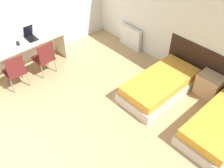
# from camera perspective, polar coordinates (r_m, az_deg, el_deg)

# --- Properties ---
(wall_back) EXTENTS (6.17, 0.05, 2.70)m
(wall_back) POSITION_cam_1_polar(r_m,az_deg,el_deg) (5.88, 15.00, 14.78)
(wall_back) COLOR silver
(wall_back) RESTS_ON ground_plane
(wall_left) EXTENTS (0.05, 5.40, 2.70)m
(wall_left) POSITION_cam_1_polar(r_m,az_deg,el_deg) (6.37, -18.44, 16.15)
(wall_left) COLOR silver
(wall_left) RESTS_ON ground_plane
(headboard_panel) EXTENTS (2.53, 0.03, 0.92)m
(headboard_panel) POSITION_cam_1_polar(r_m,az_deg,el_deg) (5.86, 22.83, 2.18)
(headboard_panel) COLOR black
(headboard_panel) RESTS_ON ground_plane
(bed_near_window) EXTENTS (0.93, 1.85, 0.42)m
(bed_near_window) POSITION_cam_1_polar(r_m,az_deg,el_deg) (5.59, 10.91, -0.34)
(bed_near_window) COLOR beige
(bed_near_window) RESTS_ON ground_plane
(bed_near_door) EXTENTS (0.93, 1.85, 0.42)m
(bed_near_door) POSITION_cam_1_polar(r_m,az_deg,el_deg) (5.16, 24.01, -8.51)
(bed_near_door) COLOR beige
(bed_near_door) RESTS_ON ground_plane
(nightstand) EXTENTS (0.50, 0.40, 0.52)m
(nightstand) POSITION_cam_1_polar(r_m,az_deg,el_deg) (5.80, 21.22, -0.29)
(nightstand) COLOR tan
(nightstand) RESTS_ON ground_plane
(radiator) EXTENTS (0.72, 0.12, 0.60)m
(radiator) POSITION_cam_1_polar(r_m,az_deg,el_deg) (6.98, 4.24, 10.63)
(radiator) COLOR silver
(radiator) RESTS_ON ground_plane
(desk) EXTENTS (0.60, 2.19, 0.77)m
(desk) POSITION_cam_1_polar(r_m,az_deg,el_deg) (6.24, -20.40, 7.20)
(desk) COLOR beige
(desk) RESTS_ON ground_plane
(chair_near_laptop) EXTENTS (0.44, 0.44, 0.87)m
(chair_near_laptop) POSITION_cam_1_polar(r_m,az_deg,el_deg) (6.08, -15.21, 5.99)
(chair_near_laptop) COLOR #511919
(chair_near_laptop) RESTS_ON ground_plane
(chair_near_notebook) EXTENTS (0.45, 0.45, 0.87)m
(chair_near_notebook) POSITION_cam_1_polar(r_m,az_deg,el_deg) (5.86, -21.31, 2.95)
(chair_near_notebook) COLOR #511919
(chair_near_notebook) RESTS_ON ground_plane
(laptop) EXTENTS (0.33, 0.24, 0.32)m
(laptop) POSITION_cam_1_polar(r_m,az_deg,el_deg) (6.27, -18.17, 10.43)
(laptop) COLOR black
(laptop) RESTS_ON desk
(open_notebook) EXTENTS (0.28, 0.21, 0.02)m
(open_notebook) POSITION_cam_1_polar(r_m,az_deg,el_deg) (6.07, -23.33, 7.24)
(open_notebook) COLOR #236B3D
(open_notebook) RESTS_ON desk
(mug) EXTENTS (0.08, 0.08, 0.09)m
(mug) POSITION_cam_1_polar(r_m,az_deg,el_deg) (6.11, -20.70, 8.69)
(mug) COLOR black
(mug) RESTS_ON desk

